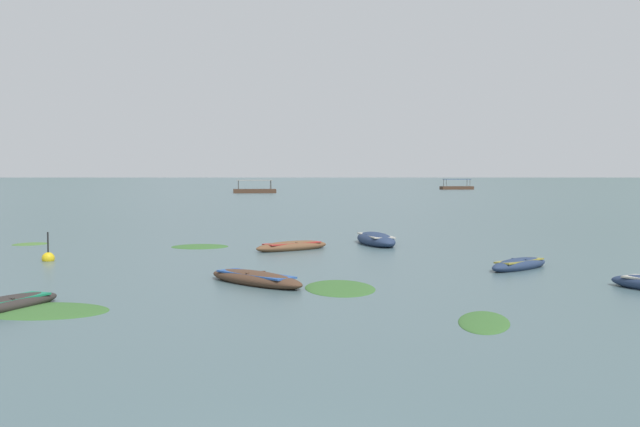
{
  "coord_description": "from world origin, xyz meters",
  "views": [
    {
      "loc": [
        -0.24,
        -6.95,
        3.21
      ],
      "look_at": [
        3.23,
        28.26,
        1.39
      ],
      "focal_mm": 41.93,
      "sensor_mm": 36.0,
      "label": 1
    }
  ],
  "objects_px": {
    "rowboat_6": "(256,279)",
    "ferry_1": "(457,187)",
    "rowboat_5": "(519,265)",
    "rowboat_1": "(292,246)",
    "mooring_buoy": "(48,258)",
    "rowboat_0": "(4,305)",
    "ferry_0": "(255,191)",
    "rowboat_3": "(376,240)"
  },
  "relations": [
    {
      "from": "rowboat_1",
      "to": "ferry_0",
      "type": "height_order",
      "value": "ferry_0"
    },
    {
      "from": "rowboat_3",
      "to": "ferry_0",
      "type": "xyz_separation_m",
      "value": [
        -4.51,
        100.48,
        0.23
      ]
    },
    {
      "from": "rowboat_3",
      "to": "ferry_1",
      "type": "relative_size",
      "value": 0.59
    },
    {
      "from": "ferry_0",
      "to": "mooring_buoy",
      "type": "bearing_deg",
      "value": -94.77
    },
    {
      "from": "ferry_0",
      "to": "ferry_1",
      "type": "relative_size",
      "value": 1.03
    },
    {
      "from": "rowboat_3",
      "to": "rowboat_5",
      "type": "xyz_separation_m",
      "value": [
        3.32,
        -9.48,
        -0.07
      ]
    },
    {
      "from": "rowboat_5",
      "to": "mooring_buoy",
      "type": "distance_m",
      "value": 17.15
    },
    {
      "from": "rowboat_5",
      "to": "rowboat_6",
      "type": "xyz_separation_m",
      "value": [
        -9.02,
        -2.6,
        -0.0
      ]
    },
    {
      "from": "rowboat_3",
      "to": "ferry_1",
      "type": "height_order",
      "value": "ferry_1"
    },
    {
      "from": "mooring_buoy",
      "to": "ferry_1",
      "type": "bearing_deg",
      "value": 68.07
    },
    {
      "from": "rowboat_0",
      "to": "rowboat_3",
      "type": "bearing_deg",
      "value": 53.69
    },
    {
      "from": "rowboat_6",
      "to": "mooring_buoy",
      "type": "bearing_deg",
      "value": 138.99
    },
    {
      "from": "ferry_1",
      "to": "mooring_buoy",
      "type": "height_order",
      "value": "ferry_1"
    },
    {
      "from": "rowboat_0",
      "to": "mooring_buoy",
      "type": "distance_m",
      "value": 10.59
    },
    {
      "from": "rowboat_3",
      "to": "mooring_buoy",
      "type": "relative_size",
      "value": 3.6
    },
    {
      "from": "rowboat_1",
      "to": "ferry_0",
      "type": "distance_m",
      "value": 102.67
    },
    {
      "from": "rowboat_1",
      "to": "ferry_1",
      "type": "distance_m",
      "value": 139.2
    },
    {
      "from": "rowboat_1",
      "to": "rowboat_5",
      "type": "relative_size",
      "value": 1.22
    },
    {
      "from": "ferry_1",
      "to": "ferry_0",
      "type": "bearing_deg",
      "value": -147.45
    },
    {
      "from": "rowboat_3",
      "to": "rowboat_6",
      "type": "bearing_deg",
      "value": -115.26
    },
    {
      "from": "rowboat_0",
      "to": "ferry_1",
      "type": "bearing_deg",
      "value": 70.09
    },
    {
      "from": "rowboat_0",
      "to": "ferry_0",
      "type": "distance_m",
      "value": 116.59
    },
    {
      "from": "rowboat_1",
      "to": "rowboat_3",
      "type": "height_order",
      "value": "rowboat_3"
    },
    {
      "from": "ferry_0",
      "to": "rowboat_1",
      "type": "bearing_deg",
      "value": -89.73
    },
    {
      "from": "rowboat_6",
      "to": "ferry_1",
      "type": "relative_size",
      "value": 0.5
    },
    {
      "from": "rowboat_6",
      "to": "ferry_0",
      "type": "relative_size",
      "value": 0.48
    },
    {
      "from": "ferry_0",
      "to": "rowboat_5",
      "type": "bearing_deg",
      "value": -85.93
    },
    {
      "from": "rowboat_1",
      "to": "mooring_buoy",
      "type": "bearing_deg",
      "value": -160.89
    },
    {
      "from": "rowboat_0",
      "to": "rowboat_6",
      "type": "height_order",
      "value": "rowboat_6"
    },
    {
      "from": "ferry_1",
      "to": "rowboat_6",
      "type": "bearing_deg",
      "value": -108.25
    },
    {
      "from": "rowboat_6",
      "to": "ferry_1",
      "type": "bearing_deg",
      "value": 71.75
    },
    {
      "from": "rowboat_5",
      "to": "ferry_1",
      "type": "xyz_separation_m",
      "value": [
        37.67,
        139.0,
        0.3
      ]
    },
    {
      "from": "ferry_0",
      "to": "mooring_buoy",
      "type": "xyz_separation_m",
      "value": [
        -8.84,
        -105.9,
        -0.34
      ]
    },
    {
      "from": "rowboat_5",
      "to": "rowboat_6",
      "type": "bearing_deg",
      "value": -163.89
    },
    {
      "from": "rowboat_1",
      "to": "mooring_buoy",
      "type": "relative_size",
      "value": 2.96
    },
    {
      "from": "rowboat_0",
      "to": "mooring_buoy",
      "type": "xyz_separation_m",
      "value": [
        -1.67,
        10.46,
        -0.02
      ]
    },
    {
      "from": "rowboat_5",
      "to": "mooring_buoy",
      "type": "xyz_separation_m",
      "value": [
        -16.67,
        4.05,
        -0.04
      ]
    },
    {
      "from": "ferry_0",
      "to": "rowboat_6",
      "type": "bearing_deg",
      "value": -90.61
    },
    {
      "from": "rowboat_0",
      "to": "rowboat_6",
      "type": "distance_m",
      "value": 7.09
    },
    {
      "from": "mooring_buoy",
      "to": "rowboat_0",
      "type": "bearing_deg",
      "value": -80.9
    },
    {
      "from": "rowboat_0",
      "to": "ferry_1",
      "type": "distance_m",
      "value": 154.66
    },
    {
      "from": "rowboat_3",
      "to": "rowboat_5",
      "type": "bearing_deg",
      "value": -70.7
    }
  ]
}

